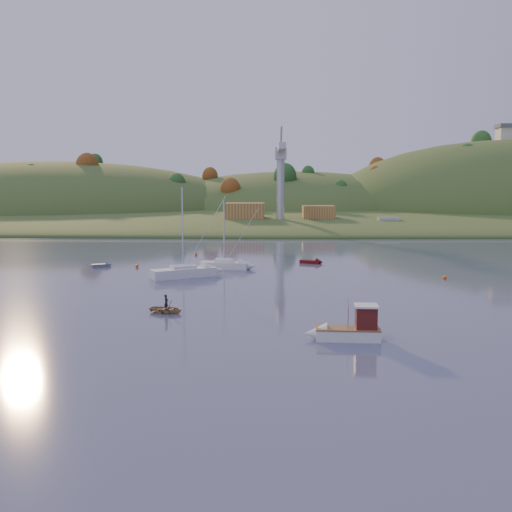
{
  "coord_description": "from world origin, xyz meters",
  "views": [
    {
      "loc": [
        -1.89,
        -39.49,
        12.32
      ],
      "look_at": [
        -3.27,
        35.86,
        2.89
      ],
      "focal_mm": 40.0,
      "sensor_mm": 36.0,
      "label": 1
    }
  ],
  "objects_px": {
    "fishing_boat": "(343,329)",
    "grey_dinghy": "(104,265)",
    "red_tender": "(314,262)",
    "sailboat_far": "(224,264)",
    "sailboat_near": "(183,272)",
    "canoe": "(166,309)"
  },
  "relations": [
    {
      "from": "red_tender",
      "to": "grey_dinghy",
      "type": "distance_m",
      "value": 32.41
    },
    {
      "from": "fishing_boat",
      "to": "sailboat_near",
      "type": "relative_size",
      "value": 0.51
    },
    {
      "from": "sailboat_far",
      "to": "grey_dinghy",
      "type": "height_order",
      "value": "sailboat_far"
    },
    {
      "from": "grey_dinghy",
      "to": "sailboat_far",
      "type": "bearing_deg",
      "value": -35.73
    },
    {
      "from": "red_tender",
      "to": "sailboat_near",
      "type": "bearing_deg",
      "value": -122.73
    },
    {
      "from": "sailboat_far",
      "to": "red_tender",
      "type": "distance_m",
      "value": 15.0
    },
    {
      "from": "fishing_boat",
      "to": "sailboat_far",
      "type": "relative_size",
      "value": 0.61
    },
    {
      "from": "canoe",
      "to": "red_tender",
      "type": "relative_size",
      "value": 0.85
    },
    {
      "from": "sailboat_near",
      "to": "canoe",
      "type": "height_order",
      "value": "sailboat_near"
    },
    {
      "from": "sailboat_far",
      "to": "fishing_boat",
      "type": "bearing_deg",
      "value": -60.67
    },
    {
      "from": "sailboat_far",
      "to": "red_tender",
      "type": "bearing_deg",
      "value": 34.43
    },
    {
      "from": "fishing_boat",
      "to": "sailboat_far",
      "type": "height_order",
      "value": "sailboat_far"
    },
    {
      "from": "fishing_boat",
      "to": "grey_dinghy",
      "type": "distance_m",
      "value": 50.79
    },
    {
      "from": "sailboat_far",
      "to": "red_tender",
      "type": "height_order",
      "value": "sailboat_far"
    },
    {
      "from": "sailboat_far",
      "to": "canoe",
      "type": "distance_m",
      "value": 29.56
    },
    {
      "from": "red_tender",
      "to": "fishing_boat",
      "type": "bearing_deg",
      "value": -70.93
    },
    {
      "from": "fishing_boat",
      "to": "red_tender",
      "type": "distance_m",
      "value": 44.59
    },
    {
      "from": "fishing_boat",
      "to": "grey_dinghy",
      "type": "height_order",
      "value": "fishing_boat"
    },
    {
      "from": "sailboat_near",
      "to": "canoe",
      "type": "distance_m",
      "value": 21.46
    },
    {
      "from": "fishing_boat",
      "to": "grey_dinghy",
      "type": "xyz_separation_m",
      "value": [
        -30.68,
        40.46,
        -0.61
      ]
    },
    {
      "from": "fishing_boat",
      "to": "sailboat_far",
      "type": "distance_m",
      "value": 40.68
    },
    {
      "from": "red_tender",
      "to": "sailboat_far",
      "type": "bearing_deg",
      "value": -136.27
    }
  ]
}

